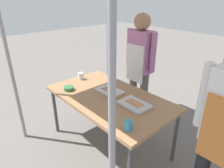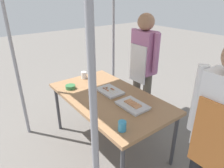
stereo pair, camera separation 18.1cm
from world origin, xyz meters
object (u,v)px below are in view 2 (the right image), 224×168
(tray_meat_skewers, at_px, (110,91))
(vendor_woman, at_px, (143,63))
(tray_grilled_sausages, at_px, (133,105))
(condiment_bowl, at_px, (70,87))
(stall_table, at_px, (109,100))
(drink_cup_by_wok, at_px, (122,126))
(customer_nearby, at_px, (221,133))
(drink_cup_near_edge, at_px, (84,75))

(tray_meat_skewers, relative_size, vendor_woman, 0.20)
(tray_grilled_sausages, height_order, condiment_bowl, tray_grilled_sausages)
(stall_table, bearing_deg, condiment_bowl, -149.81)
(drink_cup_by_wok, relative_size, customer_nearby, 0.06)
(condiment_bowl, bearing_deg, vendor_woman, 71.86)
(vendor_woman, bearing_deg, condiment_bowl, 71.86)
(tray_grilled_sausages, distance_m, vendor_woman, 0.87)
(drink_cup_by_wok, bearing_deg, tray_meat_skewers, 151.54)
(tray_meat_skewers, distance_m, drink_cup_by_wok, 0.79)
(drink_cup_by_wok, distance_m, vendor_woman, 1.30)
(vendor_woman, xyz_separation_m, customer_nearby, (1.47, -0.70, 0.00))
(stall_table, xyz_separation_m, tray_grilled_sausages, (0.37, 0.06, 0.07))
(drink_cup_near_edge, height_order, drink_cup_by_wok, drink_cup_near_edge)
(drink_cup_near_edge, bearing_deg, vendor_woman, 52.11)
(customer_nearby, bearing_deg, stall_table, -178.97)
(drink_cup_near_edge, bearing_deg, tray_meat_skewers, 2.94)
(stall_table, distance_m, tray_grilled_sausages, 0.38)
(tray_meat_skewers, distance_m, vendor_woman, 0.70)
(stall_table, bearing_deg, vendor_woman, 101.67)
(tray_grilled_sausages, relative_size, condiment_bowl, 2.71)
(drink_cup_near_edge, xyz_separation_m, customer_nearby, (2.00, -0.02, 0.20))
(tray_grilled_sausages, relative_size, customer_nearby, 0.21)
(drink_cup_by_wok, height_order, vendor_woman, vendor_woman)
(stall_table, bearing_deg, tray_grilled_sausages, 9.50)
(condiment_bowl, xyz_separation_m, vendor_woman, (0.33, 1.00, 0.22))
(tray_grilled_sausages, relative_size, tray_meat_skewers, 1.03)
(drink_cup_by_wok, height_order, customer_nearby, customer_nearby)
(tray_meat_skewers, xyz_separation_m, customer_nearby, (1.40, -0.05, 0.24))
(tray_grilled_sausages, relative_size, drink_cup_near_edge, 3.50)
(condiment_bowl, distance_m, vendor_woman, 1.08)
(condiment_bowl, height_order, vendor_woman, vendor_woman)
(condiment_bowl, relative_size, drink_cup_by_wok, 1.32)
(tray_meat_skewers, relative_size, customer_nearby, 0.20)
(tray_meat_skewers, bearing_deg, vendor_woman, 96.43)
(tray_grilled_sausages, height_order, drink_cup_by_wok, drink_cup_by_wok)
(vendor_woman, relative_size, customer_nearby, 1.00)
(tray_meat_skewers, distance_m, condiment_bowl, 0.54)
(tray_grilled_sausages, distance_m, customer_nearby, 0.99)
(tray_grilled_sausages, xyz_separation_m, customer_nearby, (0.96, -0.04, 0.23))
(tray_meat_skewers, height_order, condiment_bowl, condiment_bowl)
(drink_cup_by_wok, xyz_separation_m, customer_nearby, (0.70, 0.33, 0.20))
(condiment_bowl, height_order, drink_cup_by_wok, drink_cup_by_wok)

